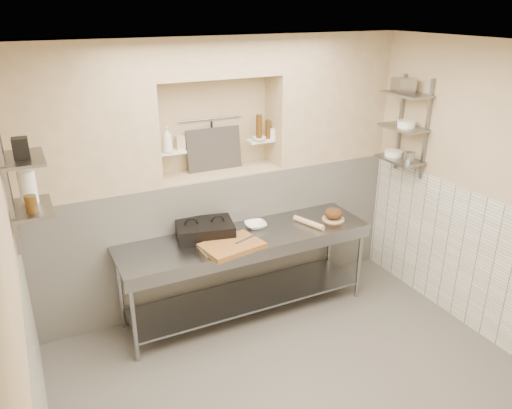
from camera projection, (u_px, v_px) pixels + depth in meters
floor at (298, 387)px, 4.37m from camera, size 4.00×3.90×0.10m
ceiling at (313, 40)px, 3.28m from camera, size 4.00×3.90×0.10m
wall_left at (11, 305)px, 2.98m from camera, size 0.10×3.90×2.80m
wall_right at (492, 196)px, 4.66m from camera, size 0.10×3.90×2.80m
wall_back at (210, 167)px, 5.48m from camera, size 4.00×0.10×2.80m
backwall_lower at (220, 233)px, 5.54m from camera, size 4.00×0.40×1.40m
alcove_sill at (218, 173)px, 5.27m from camera, size 1.30×0.40×0.02m
backwall_pillar_left at (79, 120)px, 4.47m from camera, size 1.35×0.40×1.40m
backwall_pillar_right at (327, 97)px, 5.55m from camera, size 1.35×0.40×1.40m
backwall_header at (215, 56)px, 4.82m from camera, size 1.30×0.40×0.40m
wainscot_left at (41, 393)px, 3.27m from camera, size 0.02×3.90×1.40m
wainscot_right at (475, 264)px, 4.90m from camera, size 0.02×3.90×1.40m
alcove_shelf_left at (171, 152)px, 4.96m from camera, size 0.28×0.16×0.02m
alcove_shelf_right at (261, 140)px, 5.37m from camera, size 0.28×0.16×0.02m
utensil_rail at (211, 119)px, 5.21m from camera, size 0.70×0.02×0.02m
hanging_steel at (212, 135)px, 5.26m from camera, size 0.02×0.02×0.30m
splash_panel at (214, 149)px, 5.27m from camera, size 0.60×0.08×0.45m
shelf_rail_left_a at (7, 179)px, 3.90m from camera, size 0.03×0.03×0.95m
shelf_rail_left_b at (9, 195)px, 3.57m from camera, size 0.03×0.03×0.95m
wall_shelf_left_lower at (32, 208)px, 3.87m from camera, size 0.30×0.50×0.02m
wall_shelf_left_upper at (23, 159)px, 3.72m from camera, size 0.30×0.50×0.03m
shelf_rail_right_a at (400, 123)px, 5.50m from camera, size 0.03×0.03×1.05m
shelf_rail_right_b at (427, 130)px, 5.17m from camera, size 0.03×0.03×1.05m
wall_shelf_right_lower at (400, 159)px, 5.41m from camera, size 0.30×0.50×0.02m
wall_shelf_right_mid at (403, 128)px, 5.28m from camera, size 0.30×0.50×0.02m
wall_shelf_right_upper at (407, 94)px, 5.14m from camera, size 0.30×0.50×0.03m
prep_table at (246, 259)px, 5.11m from camera, size 2.60×0.70×0.90m
panini_press at (205, 230)px, 4.97m from camera, size 0.63×0.51×0.15m
cutting_board at (232, 246)px, 4.76m from camera, size 0.62×0.48×0.05m
knife_blade at (246, 239)px, 4.84m from camera, size 0.27×0.13×0.01m
tongs at (201, 251)px, 4.59m from camera, size 0.04×0.28×0.03m
mixing_bowl at (256, 225)px, 5.19m from camera, size 0.25×0.25×0.05m
rolling_pin at (309, 223)px, 5.25m from camera, size 0.18×0.38×0.06m
bread_board at (333, 219)px, 5.39m from camera, size 0.24×0.24×0.01m
bread_loaf at (334, 213)px, 5.37m from camera, size 0.20×0.20×0.12m
bottle_soap at (167, 140)px, 4.85m from camera, size 0.10×0.10×0.26m
jar_alcove at (180, 142)px, 5.00m from camera, size 0.09×0.09×0.13m
bowl_alcove at (259, 139)px, 5.30m from camera, size 0.15×0.15×0.04m
condiment_a at (268, 129)px, 5.37m from camera, size 0.05×0.05×0.20m
condiment_b at (259, 127)px, 5.31m from camera, size 0.07×0.07×0.27m
condiment_c at (273, 134)px, 5.38m from camera, size 0.06×0.06×0.11m
jug_left at (28, 187)px, 3.90m from camera, size 0.13×0.13×0.26m
jar_left at (31, 204)px, 3.74m from camera, size 0.09×0.09×0.13m
box_left_upper at (21, 148)px, 3.65m from camera, size 0.12×0.12×0.16m
bowl_right at (393, 153)px, 5.48m from camera, size 0.19×0.19×0.06m
canister_right at (410, 157)px, 5.26m from camera, size 0.11×0.11×0.11m
bowl_right_mid at (406, 124)px, 5.23m from camera, size 0.19×0.19×0.07m
basket_right at (403, 85)px, 5.17m from camera, size 0.23×0.26×0.14m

